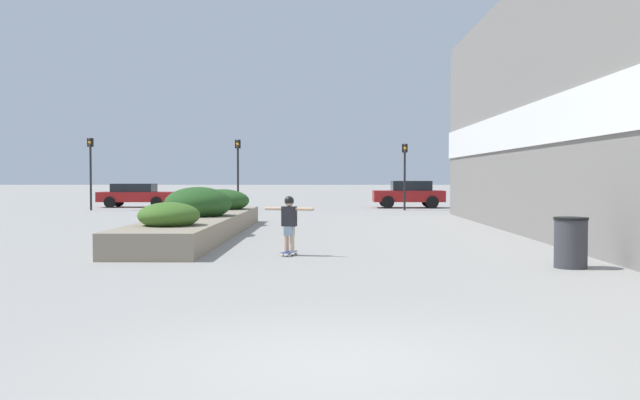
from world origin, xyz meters
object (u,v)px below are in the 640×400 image
object	(u,v)px
car_center_left	(136,195)
car_center_right	(531,193)
car_leftmost	(409,194)
traffic_light_left	(238,163)
skateboarder	(289,218)
traffic_light_right	(405,165)
trash_bin	(571,243)
traffic_light_far_left	(90,162)
skateboard	(289,253)

from	to	relation	value
car_center_left	car_center_right	size ratio (longest dim) A/B	0.92
car_leftmost	traffic_light_left	size ratio (longest dim) A/B	1.07
car_leftmost	car_center_left	distance (m)	15.74
skateboarder	traffic_light_right	size ratio (longest dim) A/B	0.36
skateboarder	car_center_right	xyz separation A→B (m)	(12.58, 25.44, -0.02)
trash_bin	car_leftmost	xyz separation A→B (m)	(-0.10, 26.71, 0.32)
traffic_light_left	traffic_light_far_left	size ratio (longest dim) A/B	0.98
traffic_light_left	traffic_light_right	xyz separation A→B (m)	(8.79, -0.12, -0.13)
skateboarder	traffic_light_far_left	distance (m)	24.42
trash_bin	car_center_right	world-z (taller)	car_center_right
car_center_left	car_center_right	world-z (taller)	car_center_right
skateboarder	car_center_left	world-z (taller)	car_center_left
skateboard	traffic_light_left	xyz separation A→B (m)	(-3.90, 21.71, 2.45)
skateboarder	traffic_light_right	xyz separation A→B (m)	(4.89, 21.59, 1.54)
skateboarder	car_leftmost	bearing A→B (deg)	97.31
car_leftmost	car_center_left	size ratio (longest dim) A/B	0.93
car_center_left	traffic_light_left	distance (m)	7.50
skateboarder	trash_bin	world-z (taller)	skateboarder
car_leftmost	traffic_light_right	distance (m)	3.48
car_center_left	traffic_light_right	bearing A→B (deg)	76.37
skateboard	skateboarder	world-z (taller)	skateboarder
skateboard	car_center_left	world-z (taller)	car_center_left
trash_bin	traffic_light_right	size ratio (longest dim) A/B	0.28
traffic_light_right	skateboard	bearing A→B (deg)	-102.75
traffic_light_right	traffic_light_far_left	distance (m)	16.51
traffic_light_right	traffic_light_far_left	world-z (taller)	traffic_light_far_left
car_center_left	traffic_light_far_left	distance (m)	4.47
car_leftmost	traffic_light_right	xyz separation A→B (m)	(-0.58, -3.06, 1.57)
trash_bin	car_leftmost	bearing A→B (deg)	90.21
traffic_light_left	traffic_light_far_left	xyz separation A→B (m)	(-7.72, -0.30, 0.04)
skateboard	skateboarder	bearing A→B (deg)	-66.62
car_center_left	car_center_right	bearing A→B (deg)	90.44
skateboarder	car_center_left	distance (m)	27.27
traffic_light_right	trash_bin	bearing A→B (deg)	-88.37
car_leftmost	traffic_light_right	bearing A→B (deg)	169.32
car_leftmost	traffic_light_far_left	xyz separation A→B (m)	(-17.08, -3.24, 1.75)
traffic_light_right	car_center_right	bearing A→B (deg)	26.58
car_center_left	trash_bin	bearing A→B (deg)	30.08
car_center_right	skateboarder	bearing A→B (deg)	-26.31
skateboard	traffic_light_left	size ratio (longest dim) A/B	0.16
skateboard	car_center_right	world-z (taller)	car_center_right
skateboard	car_center_right	size ratio (longest dim) A/B	0.13
traffic_light_far_left	car_center_right	bearing A→B (deg)	9.45
car_center_right	skateboard	bearing A→B (deg)	-26.31
trash_bin	car_leftmost	world-z (taller)	car_leftmost
car_center_right	traffic_light_right	distance (m)	8.74
car_center_right	traffic_light_far_left	xyz separation A→B (m)	(-24.20, -4.03, 1.74)
traffic_light_right	car_center_left	bearing A→B (deg)	166.37
skateboard	car_center_right	xyz separation A→B (m)	(12.58, 25.44, 0.75)
car_center_left	traffic_light_right	world-z (taller)	traffic_light_right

